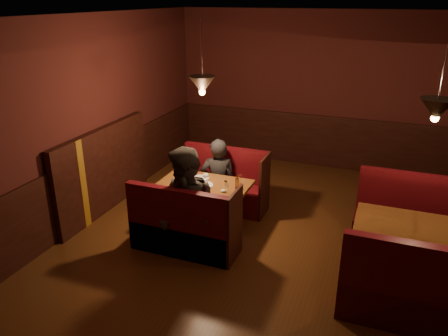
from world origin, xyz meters
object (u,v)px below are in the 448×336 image
at_px(second_table, 412,241).
at_px(second_bench_near, 413,298).
at_px(main_bench_far, 224,189).
at_px(diner_b, 186,190).
at_px(main_bench_near, 184,232).
at_px(diner_a, 218,164).
at_px(main_table, 205,194).
at_px(second_bench_far, 411,227).

height_order(second_table, second_bench_near, second_bench_near).
relative_size(main_bench_far, diner_b, 0.79).
xyz_separation_m(main_bench_near, second_table, (2.68, 0.37, 0.24)).
bearing_deg(second_bench_near, diner_a, 148.59).
bearing_deg(main_table, second_bench_far, 8.79).
distance_m(main_bench_far, diner_a, 0.47).
height_order(main_bench_far, second_table, main_bench_far).
xyz_separation_m(main_table, second_table, (2.70, -0.34, 0.02)).
bearing_deg(main_bench_near, diner_a, 92.06).
height_order(main_table, second_bench_near, second_bench_near).
xyz_separation_m(main_table, main_bench_far, (0.02, 0.71, -0.22)).
bearing_deg(diner_a, main_bench_far, -126.57).
relative_size(second_bench_near, diner_b, 0.80).
bearing_deg(main_bench_near, second_table, 7.89).
height_order(second_bench_far, diner_b, diner_b).
height_order(main_bench_far, second_bench_far, second_bench_far).
xyz_separation_m(second_bench_far, diner_b, (-2.67, -1.12, 0.56)).
xyz_separation_m(main_bench_near, diner_a, (-0.05, 1.29, 0.45)).
bearing_deg(diner_b, second_table, 30.58).
xyz_separation_m(main_bench_near, second_bench_near, (2.71, -0.39, 0.02)).
distance_m(main_bench_near, diner_a, 1.37).
bearing_deg(main_table, diner_a, 93.13).
distance_m(main_bench_near, diner_b, 0.58).
distance_m(second_bench_far, diner_b, 2.95).
bearing_deg(second_table, main_bench_near, -172.11).
relative_size(main_table, second_table, 0.98).
relative_size(second_table, diner_b, 0.73).
xyz_separation_m(main_bench_far, diner_b, (0.05, -1.41, 0.58)).
bearing_deg(diner_b, main_table, 117.91).
distance_m(main_table, second_bench_near, 2.95).
xyz_separation_m(second_bench_near, diner_a, (-2.76, 1.68, 0.43)).
bearing_deg(second_bench_far, main_table, -171.21).
xyz_separation_m(main_table, second_bench_near, (2.73, -1.11, -0.20)).
relative_size(main_bench_near, diner_a, 0.92).
bearing_deg(second_table, second_bench_far, 87.80).
distance_m(diner_a, diner_b, 1.28).
xyz_separation_m(second_table, diner_a, (-2.73, 0.92, 0.22)).
bearing_deg(main_bench_near, diner_b, 19.47).
bearing_deg(second_bench_near, main_table, 157.87).
height_order(main_bench_far, main_bench_near, same).
distance_m(main_bench_near, second_table, 2.72).
xyz_separation_m(main_bench_far, second_bench_far, (2.71, -0.29, 0.02)).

